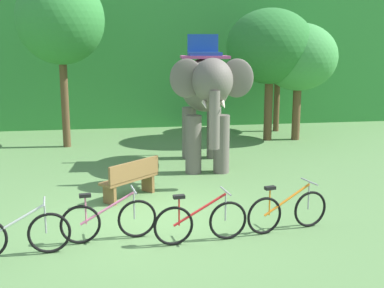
{
  "coord_description": "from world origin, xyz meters",
  "views": [
    {
      "loc": [
        -0.73,
        -9.1,
        3.37
      ],
      "look_at": [
        0.99,
        1.0,
        1.3
      ],
      "focal_mm": 44.35,
      "sensor_mm": 36.0,
      "label": 1
    }
  ],
  "objects_px": {
    "tree_far_right": "(61,20)",
    "bike_pink": "(109,220)",
    "tree_right": "(278,57)",
    "tree_center_right": "(299,58)",
    "tree_center_left": "(270,47)",
    "elephant": "(206,91)",
    "bike_red": "(201,221)",
    "bike_white": "(17,235)",
    "wooden_bench": "(131,178)",
    "bike_orange": "(288,211)"
  },
  "relations": [
    {
      "from": "tree_right",
      "to": "bike_pink",
      "type": "xyz_separation_m",
      "value": [
        -6.81,
        -10.47,
        -2.66
      ]
    },
    {
      "from": "tree_far_right",
      "to": "elephant",
      "type": "height_order",
      "value": "tree_far_right"
    },
    {
      "from": "tree_center_right",
      "to": "bike_white",
      "type": "height_order",
      "value": "tree_center_right"
    },
    {
      "from": "bike_pink",
      "to": "bike_orange",
      "type": "relative_size",
      "value": 1.01
    },
    {
      "from": "wooden_bench",
      "to": "tree_center_right",
      "type": "bearing_deg",
      "value": 43.89
    },
    {
      "from": "bike_pink",
      "to": "tree_center_right",
      "type": "bearing_deg",
      "value": 51.09
    },
    {
      "from": "wooden_bench",
      "to": "bike_pink",
      "type": "bearing_deg",
      "value": -101.82
    },
    {
      "from": "tree_far_right",
      "to": "wooden_bench",
      "type": "xyz_separation_m",
      "value": [
        1.97,
        -6.24,
        -3.82
      ]
    },
    {
      "from": "tree_center_left",
      "to": "bike_red",
      "type": "distance_m",
      "value": 10.4
    },
    {
      "from": "tree_center_left",
      "to": "elephant",
      "type": "distance_m",
      "value": 5.02
    },
    {
      "from": "tree_center_left",
      "to": "bike_orange",
      "type": "height_order",
      "value": "tree_center_left"
    },
    {
      "from": "tree_center_left",
      "to": "wooden_bench",
      "type": "height_order",
      "value": "tree_center_left"
    },
    {
      "from": "tree_far_right",
      "to": "tree_center_left",
      "type": "xyz_separation_m",
      "value": [
        7.3,
        0.01,
        -0.87
      ]
    },
    {
      "from": "tree_right",
      "to": "bike_red",
      "type": "relative_size",
      "value": 2.39
    },
    {
      "from": "tree_center_left",
      "to": "wooden_bench",
      "type": "relative_size",
      "value": 3.43
    },
    {
      "from": "bike_white",
      "to": "bike_pink",
      "type": "distance_m",
      "value": 1.54
    },
    {
      "from": "bike_orange",
      "to": "wooden_bench",
      "type": "relative_size",
      "value": 1.21
    },
    {
      "from": "tree_right",
      "to": "tree_center_right",
      "type": "distance_m",
      "value": 1.92
    },
    {
      "from": "elephant",
      "to": "bike_red",
      "type": "xyz_separation_m",
      "value": [
        -1.12,
        -5.25,
        -1.82
      ]
    },
    {
      "from": "bike_orange",
      "to": "tree_right",
      "type": "bearing_deg",
      "value": 71.58
    },
    {
      "from": "tree_center_right",
      "to": "elephant",
      "type": "xyz_separation_m",
      "value": [
        -4.19,
        -3.65,
        -0.84
      ]
    },
    {
      "from": "tree_far_right",
      "to": "elephant",
      "type": "distance_m",
      "value": 5.98
    },
    {
      "from": "tree_center_left",
      "to": "bike_white",
      "type": "distance_m",
      "value": 12.04
    },
    {
      "from": "tree_far_right",
      "to": "bike_pink",
      "type": "relative_size",
      "value": 3.41
    },
    {
      "from": "tree_center_left",
      "to": "bike_pink",
      "type": "height_order",
      "value": "tree_center_left"
    },
    {
      "from": "tree_far_right",
      "to": "bike_red",
      "type": "distance_m",
      "value": 10.26
    },
    {
      "from": "tree_right",
      "to": "tree_center_right",
      "type": "relative_size",
      "value": 0.95
    },
    {
      "from": "wooden_bench",
      "to": "tree_right",
      "type": "bearing_deg",
      "value": 51.99
    },
    {
      "from": "bike_red",
      "to": "tree_far_right",
      "type": "bearing_deg",
      "value": 108.82
    },
    {
      "from": "bike_pink",
      "to": "bike_red",
      "type": "height_order",
      "value": "same"
    },
    {
      "from": "tree_right",
      "to": "wooden_bench",
      "type": "height_order",
      "value": "tree_right"
    },
    {
      "from": "tree_center_right",
      "to": "elephant",
      "type": "bearing_deg",
      "value": -138.91
    },
    {
      "from": "tree_far_right",
      "to": "bike_pink",
      "type": "height_order",
      "value": "tree_far_right"
    },
    {
      "from": "bike_orange",
      "to": "wooden_bench",
      "type": "xyz_separation_m",
      "value": [
        -2.8,
        2.47,
        0.09
      ]
    },
    {
      "from": "bike_white",
      "to": "bike_pink",
      "type": "height_order",
      "value": "same"
    },
    {
      "from": "tree_center_left",
      "to": "elephant",
      "type": "relative_size",
      "value": 1.14
    },
    {
      "from": "bike_white",
      "to": "tree_center_right",
      "type": "bearing_deg",
      "value": 46.97
    },
    {
      "from": "elephant",
      "to": "tree_center_left",
      "type": "bearing_deg",
      "value": 50.18
    },
    {
      "from": "tree_center_left",
      "to": "bike_white",
      "type": "xyz_separation_m",
      "value": [
        -7.32,
        -9.07,
        -3.04
      ]
    },
    {
      "from": "tree_far_right",
      "to": "bike_white",
      "type": "relative_size",
      "value": 3.41
    },
    {
      "from": "tree_center_left",
      "to": "elephant",
      "type": "xyz_separation_m",
      "value": [
        -3.12,
        -3.74,
        -1.22
      ]
    },
    {
      "from": "tree_right",
      "to": "wooden_bench",
      "type": "bearing_deg",
      "value": -128.01
    },
    {
      "from": "tree_right",
      "to": "wooden_bench",
      "type": "relative_size",
      "value": 2.92
    },
    {
      "from": "tree_far_right",
      "to": "bike_orange",
      "type": "relative_size",
      "value": 3.45
    },
    {
      "from": "tree_right",
      "to": "elephant",
      "type": "relative_size",
      "value": 0.97
    },
    {
      "from": "bike_red",
      "to": "wooden_bench",
      "type": "relative_size",
      "value": 1.22
    },
    {
      "from": "bike_white",
      "to": "bike_pink",
      "type": "relative_size",
      "value": 1.0
    },
    {
      "from": "elephant",
      "to": "bike_orange",
      "type": "distance_m",
      "value": 5.33
    },
    {
      "from": "bike_red",
      "to": "bike_orange",
      "type": "relative_size",
      "value": 1.01
    },
    {
      "from": "bike_orange",
      "to": "wooden_bench",
      "type": "height_order",
      "value": "bike_orange"
    }
  ]
}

